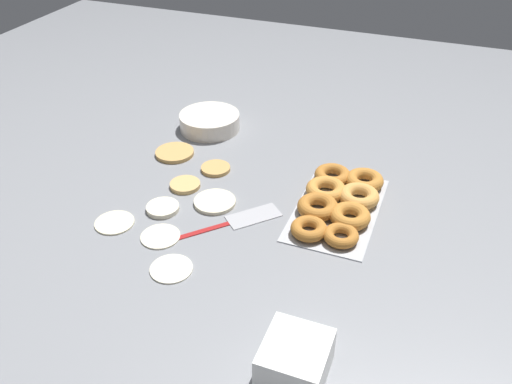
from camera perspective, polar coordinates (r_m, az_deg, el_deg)
The scene contains 13 objects.
ground_plane at distance 1.37m, azimuth -3.74°, elevation -1.95°, with size 3.00×3.00×0.00m, color gray.
pancake_0 at distance 1.40m, azimuth -4.37°, elevation -1.04°, with size 0.11×0.11×0.01m, color beige.
pancake_1 at distance 1.21m, azimuth -8.91°, elevation -7.92°, with size 0.09×0.09×0.01m, color silver.
pancake_2 at distance 1.62m, azimuth -8.56°, elevation 4.11°, with size 0.11×0.11×0.01m, color tan.
pancake_3 at distance 1.39m, azimuth -9.79°, elevation -1.67°, with size 0.08×0.08×0.01m, color beige.
pancake_4 at distance 1.47m, azimuth -7.47°, elevation 0.75°, with size 0.08×0.08×0.01m, color tan.
pancake_5 at distance 1.53m, azimuth -4.27°, elevation 2.49°, with size 0.08×0.08×0.01m, color tan.
pancake_6 at distance 1.37m, azimuth -14.68°, elevation -3.06°, with size 0.10×0.10×0.01m, color beige.
pancake_7 at distance 1.30m, azimuth -10.04°, elevation -4.56°, with size 0.09×0.09×0.01m, color beige.
donut_tray at distance 1.39m, azimuth 8.69°, elevation -0.95°, with size 0.35×0.20×0.04m.
batter_bowl at distance 1.74m, azimuth -4.90°, elevation 7.40°, with size 0.19×0.19×0.05m.
container_stack at distance 0.99m, azimuth 4.14°, elevation -17.24°, with size 0.12×0.11×0.08m.
spatula at distance 1.34m, azimuth -1.53°, elevation -2.89°, with size 0.24×0.23×0.01m.
Camera 1 is at (-0.99, -0.48, 0.82)m, focal length 38.00 mm.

